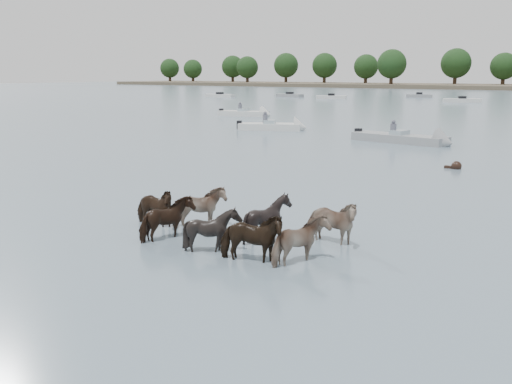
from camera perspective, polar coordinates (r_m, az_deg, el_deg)
The scene contains 8 objects.
ground at distance 15.33m, azimuth -5.59°, elevation -3.67°, with size 400.00×400.00×0.00m, color slate.
shoreline at distance 179.90m, azimuth 7.90°, elevation 10.53°, with size 160.00×30.00×1.00m, color #4C4233.
pony_herd at distance 13.91m, azimuth -2.23°, elevation -3.21°, with size 6.18×3.16×1.29m.
swimming_pony at distance 26.24m, azimuth 19.22°, elevation 2.42°, with size 0.72×0.44×0.44m.
motorboat_a at distance 41.79m, azimuth 2.39°, elevation 6.49°, with size 5.12×3.64×1.92m.
motorboat_b at distance 34.97m, azimuth 15.22°, elevation 5.05°, with size 6.45×2.53×1.92m.
motorboat_f at distance 55.32m, azimuth -0.53°, elevation 7.79°, with size 5.48×2.57×1.92m.
treeline at distance 179.65m, azimuth 9.41°, elevation 12.29°, with size 150.74×20.61×10.79m.
Camera 1 is at (9.46, -11.36, 4.07)m, focal length 40.20 mm.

